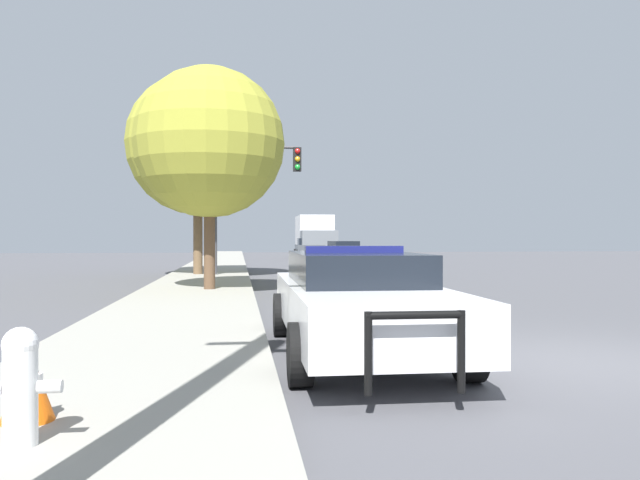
# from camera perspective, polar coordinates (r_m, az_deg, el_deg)

# --- Properties ---
(ground_plane) EXTENTS (110.00, 110.00, 0.00)m
(ground_plane) POSITION_cam_1_polar(r_m,az_deg,el_deg) (8.24, 22.04, -10.36)
(ground_plane) COLOR #4F4F54
(sidewalk_left) EXTENTS (3.00, 110.00, 0.13)m
(sidewalk_left) POSITION_cam_1_polar(r_m,az_deg,el_deg) (7.27, -16.41, -11.26)
(sidewalk_left) COLOR #99968C
(sidewalk_left) RESTS_ON ground_plane
(police_car) EXTENTS (2.06, 5.42, 1.40)m
(police_car) POSITION_cam_1_polar(r_m,az_deg,el_deg) (8.12, 3.39, -5.40)
(police_car) COLOR white
(police_car) RESTS_ON ground_plane
(fire_hydrant) EXTENTS (0.53, 0.23, 0.79)m
(fire_hydrant) POSITION_cam_1_polar(r_m,az_deg,el_deg) (4.69, -25.72, -11.65)
(fire_hydrant) COLOR white
(fire_hydrant) RESTS_ON sidewalk_left
(traffic_light) EXTENTS (3.30, 0.35, 4.92)m
(traffic_light) POSITION_cam_1_polar(r_m,az_deg,el_deg) (23.53, -6.39, 5.33)
(traffic_light) COLOR #424247
(traffic_light) RESTS_ON sidewalk_left
(car_background_distant) EXTENTS (2.19, 4.75, 1.43)m
(car_background_distant) POSITION_cam_1_polar(r_m,az_deg,el_deg) (44.22, -0.99, -0.72)
(car_background_distant) COLOR #474C51
(car_background_distant) RESTS_ON ground_plane
(car_background_oncoming) EXTENTS (2.11, 4.74, 1.28)m
(car_background_oncoming) POSITION_cam_1_polar(r_m,az_deg,el_deg) (37.31, 2.21, -0.98)
(car_background_oncoming) COLOR #333856
(car_background_oncoming) RESTS_ON ground_plane
(box_truck) EXTENTS (2.80, 6.89, 3.11)m
(box_truck) POSITION_cam_1_polar(r_m,az_deg,el_deg) (45.88, -0.47, 0.42)
(box_truck) COLOR slate
(box_truck) RESTS_ON ground_plane
(tree_sidewalk_near) EXTENTS (4.03, 4.03, 5.94)m
(tree_sidewalk_near) POSITION_cam_1_polar(r_m,az_deg,el_deg) (17.11, -10.08, 8.75)
(tree_sidewalk_near) COLOR brown
(tree_sidewalk_near) RESTS_ON sidewalk_left
(tree_sidewalk_mid) EXTENTS (5.33, 5.33, 7.55)m
(tree_sidewalk_mid) POSITION_cam_1_polar(r_m,az_deg,el_deg) (24.15, -11.11, 8.58)
(tree_sidewalk_mid) COLOR brown
(tree_sidewalk_mid) RESTS_ON sidewalk_left
(traffic_cone) EXTENTS (0.39, 0.39, 0.58)m
(traffic_cone) POSITION_cam_1_polar(r_m,az_deg,el_deg) (5.30, -25.17, -11.72)
(traffic_cone) COLOR orange
(traffic_cone) RESTS_ON sidewalk_left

